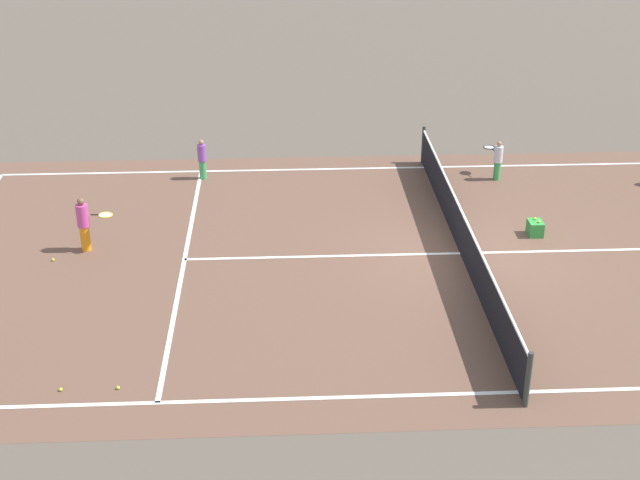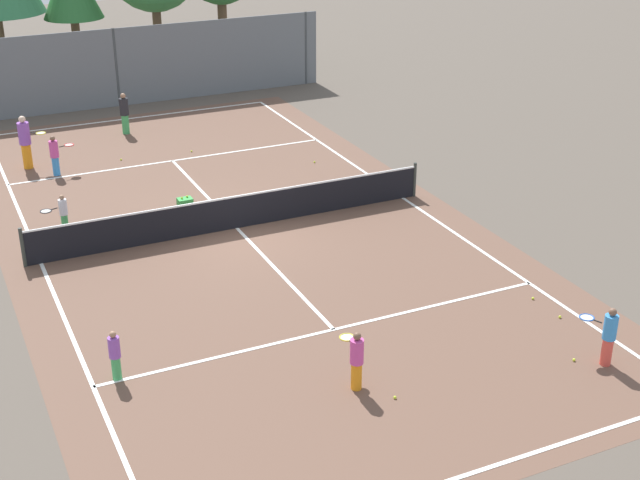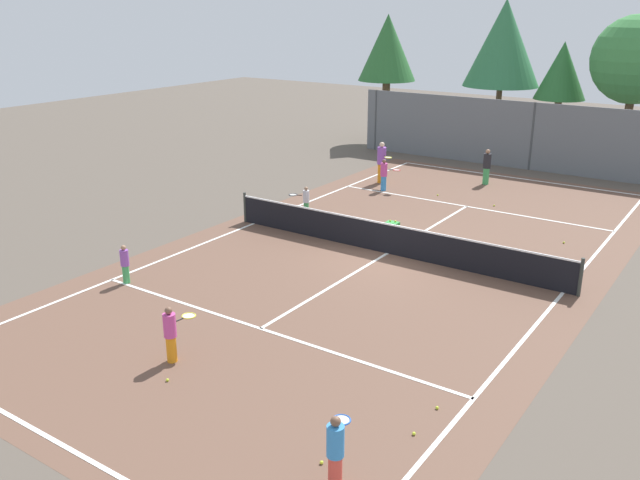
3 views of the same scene
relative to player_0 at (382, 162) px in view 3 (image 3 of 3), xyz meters
The scene contains 23 objects.
ground_plane 9.10m from the player_0, 59.28° to the right, with size 80.00×80.00×0.00m, color brown.
court_surface 9.10m from the player_0, 59.28° to the right, with size 13.00×25.00×0.01m.
tennis_net 9.06m from the player_0, 59.28° to the right, with size 11.90×0.10×1.10m.
perimeter_fence 7.78m from the player_0, 53.39° to the left, with size 18.00×0.12×3.20m.
tree_0 14.27m from the player_0, 55.27° to the left, with size 4.32×4.32×7.11m.
tree_2 12.96m from the player_0, 70.72° to the left, with size 2.70×2.70×5.70m.
tree_3 10.44m from the player_0, 118.18° to the left, with size 3.21×3.21×7.04m.
tree_4 12.65m from the player_0, 85.78° to the left, with size 4.18×4.18×7.83m.
player_0 is the anchor object (origin of this frame).
player_1 16.97m from the player_0, 76.35° to the right, with size 0.37×0.86×1.32m.
player_2 4.60m from the player_0, 31.11° to the left, with size 0.33×0.33×1.56m.
player_3 14.09m from the player_0, 91.42° to the right, with size 0.24×0.24×1.14m.
player_4 20.19m from the player_0, 62.72° to the right, with size 0.57×0.87×1.36m.
player_5 5.94m from the player_0, 89.16° to the right, with size 0.82×0.48×1.12m.
player_6 1.36m from the player_0, 55.49° to the right, with size 0.87×0.50×1.36m.
ball_crate 6.92m from the player_0, 57.39° to the right, with size 0.44×0.34×0.43m.
tennis_ball_0 17.79m from the player_0, 75.19° to the right, with size 0.07×0.07×0.07m, color #CCE533.
tennis_ball_1 5.63m from the player_0, ahead, with size 0.07×0.07×0.07m, color #CCE533.
tennis_ball_2 18.67m from the player_0, 58.74° to the right, with size 0.07×0.07×0.07m, color #CCE533.
tennis_ball_3 19.66m from the player_0, 63.58° to the right, with size 0.07×0.07×0.07m, color #CCE533.
tennis_ball_4 3.20m from the player_0, 10.67° to the right, with size 0.07×0.07×0.07m, color #CCE533.
tennis_ball_5 17.81m from the player_0, 57.07° to the right, with size 0.07×0.07×0.07m, color #CCE533.
tennis_ball_6 9.75m from the player_0, 22.04° to the right, with size 0.07×0.07×0.07m, color #CCE533.
Camera 3 is at (9.54, -17.81, 7.48)m, focal length 37.80 mm.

